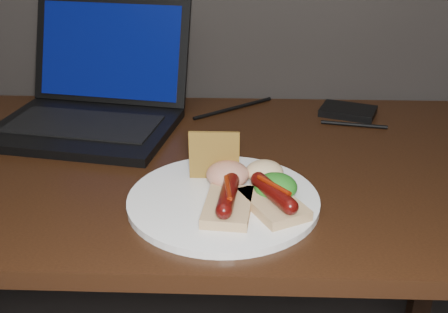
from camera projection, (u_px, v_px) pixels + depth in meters
name	position (u px, v px, depth m)	size (l,w,h in m)	color
desk	(162.00, 200.00, 1.09)	(1.40, 0.70, 0.75)	black
laptop	(94.00, 100.00, 1.20)	(0.42, 0.41, 0.25)	black
hard_drive	(348.00, 111.00, 1.26)	(0.12, 0.08, 0.02)	black
desk_cables	(153.00, 128.00, 1.19)	(0.97, 0.38, 0.01)	black
plate	(223.00, 200.00, 0.90)	(0.31, 0.31, 0.01)	white
bread_sausage_center	(228.00, 202.00, 0.86)	(0.08, 0.12, 0.04)	#E3C585
bread_sausage_right	(273.00, 199.00, 0.86)	(0.12, 0.13, 0.04)	#E3C585
crispbread	(214.00, 155.00, 0.94)	(0.09, 0.01, 0.09)	#AD7E2F
salad_greens	(276.00, 187.00, 0.89)	(0.07, 0.07, 0.04)	#135511
salsa_mound	(228.00, 174.00, 0.93)	(0.07, 0.07, 0.04)	#A51015
coleslaw_mound	(264.00, 172.00, 0.94)	(0.06, 0.06, 0.04)	beige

